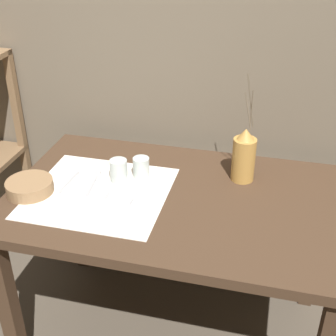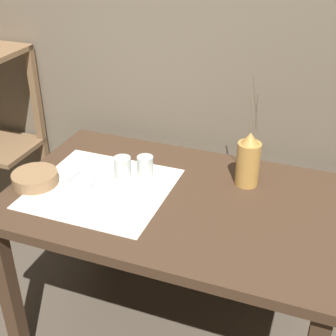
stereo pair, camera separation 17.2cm
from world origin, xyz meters
name	(u,v)px [view 1 (the left image)]	position (x,y,z in m)	size (l,w,h in m)	color
ground_plane	(174,331)	(0.00, 0.00, 0.00)	(12.00, 12.00, 0.00)	brown
stone_wall_back	(204,41)	(0.00, 0.51, 1.20)	(7.00, 0.06, 2.40)	#6B5E4C
wooden_table	(175,216)	(0.00, 0.00, 0.65)	(1.28, 0.80, 0.74)	#422D1E
linen_cloth	(100,192)	(-0.29, -0.05, 0.74)	(0.52, 0.49, 0.00)	white
pitcher_with_flowers	(244,156)	(0.23, 0.19, 0.85)	(0.09, 0.09, 0.44)	#B7843D
wooden_bowl	(30,187)	(-0.55, -0.11, 0.77)	(0.18, 0.18, 0.05)	#8E6B47
glass_tumbler_near	(119,170)	(-0.24, 0.05, 0.79)	(0.07, 0.07, 0.09)	#B7C1BC
glass_tumbler_far	(141,168)	(-0.17, 0.10, 0.79)	(0.07, 0.07, 0.09)	#B7C1BC
knife_center	(69,182)	(-0.43, -0.01, 0.75)	(0.02, 0.18, 0.00)	#A8A8AD
spoon_outer	(96,177)	(-0.34, 0.05, 0.75)	(0.04, 0.19, 0.02)	#A8A8AD
spoon_inner	(121,180)	(-0.24, 0.05, 0.75)	(0.04, 0.19, 0.02)	#A8A8AD
fork_inner	(137,192)	(-0.15, -0.02, 0.75)	(0.02, 0.18, 0.00)	#A8A8AD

